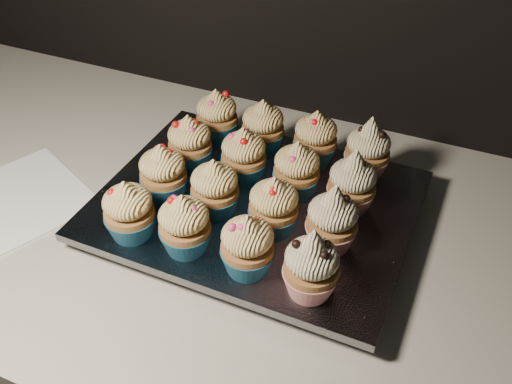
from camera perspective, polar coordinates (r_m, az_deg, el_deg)
worktop at (r=0.78m, az=3.81°, el=-5.52°), size 2.44×0.64×0.04m
napkin at (r=0.88m, az=-22.87°, el=-0.84°), size 0.24×0.24×0.00m
baking_tray at (r=0.78m, az=0.00°, el=-2.20°), size 0.38×0.29×0.02m
foil_lining at (r=0.77m, az=0.00°, el=-1.26°), size 0.41×0.32×0.01m
cupcake_0 at (r=0.71m, az=-12.60°, el=-1.87°), size 0.06×0.06×0.08m
cupcake_1 at (r=0.68m, az=-7.15°, el=-3.30°), size 0.06×0.06×0.08m
cupcake_2 at (r=0.65m, az=-0.86°, el=-5.38°), size 0.06×0.06×0.08m
cupcake_3 at (r=0.63m, az=5.56°, el=-7.36°), size 0.06×0.06×0.10m
cupcake_4 at (r=0.76m, az=-9.28°, el=1.85°), size 0.06×0.06×0.08m
cupcake_5 at (r=0.73m, az=-4.15°, el=0.32°), size 0.06×0.06×0.08m
cupcake_6 at (r=0.70m, az=1.78°, el=-1.47°), size 0.06×0.06×0.08m
cupcake_7 at (r=0.68m, az=7.62°, el=-2.81°), size 0.06×0.06×0.10m
cupcake_8 at (r=0.81m, az=-6.63°, el=4.87°), size 0.06×0.06×0.08m
cupcake_9 at (r=0.78m, az=-1.25°, el=3.64°), size 0.06×0.06×0.08m
cupcake_10 at (r=0.76m, az=4.08°, el=2.18°), size 0.06×0.06×0.08m
cupcake_11 at (r=0.74m, az=9.58°, el=0.86°), size 0.06×0.06×0.10m
cupcake_12 at (r=0.87m, az=-3.93°, el=7.56°), size 0.06×0.06×0.08m
cupcake_13 at (r=0.84m, az=0.70°, el=6.49°), size 0.06×0.06×0.08m
cupcake_14 at (r=0.82m, az=5.96°, el=5.33°), size 0.06×0.06×0.08m
cupcake_15 at (r=0.80m, az=11.11°, el=4.12°), size 0.06×0.06×0.10m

